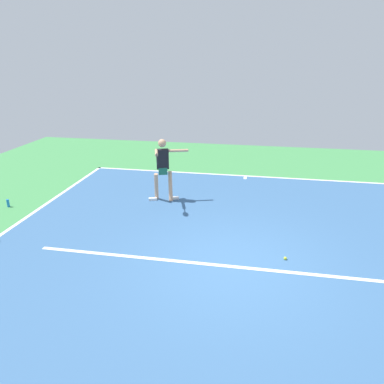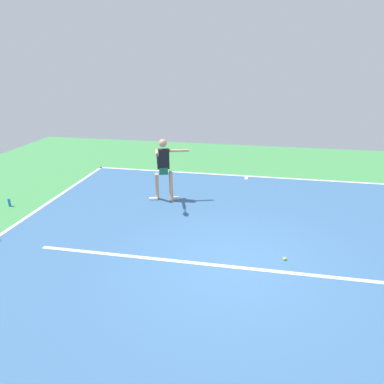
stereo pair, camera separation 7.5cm
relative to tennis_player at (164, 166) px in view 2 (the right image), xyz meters
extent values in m
plane|color=#428E4C|center=(-2.23, 3.10, -1.04)|extent=(21.05, 21.05, 0.00)
cube|color=#38608E|center=(-2.23, 3.10, -1.04)|extent=(11.00, 11.72, 0.00)
cube|color=white|center=(-2.23, -2.70, -1.04)|extent=(11.00, 0.10, 0.01)
cube|color=white|center=(-2.23, 3.17, -1.04)|extent=(8.25, 0.10, 0.01)
cube|color=white|center=(-2.23, -2.50, -1.04)|extent=(0.10, 0.30, 0.01)
cylinder|color=tan|center=(-0.18, -0.09, -0.62)|extent=(0.20, 0.36, 0.86)
cube|color=white|center=(-0.29, -0.13, -1.00)|extent=(0.26, 0.17, 0.07)
cylinder|color=tan|center=(0.21, 0.03, -0.62)|extent=(0.20, 0.36, 0.86)
cube|color=white|center=(0.32, 0.06, -1.00)|extent=(0.26, 0.17, 0.07)
cube|color=#1E664C|center=(0.02, -0.03, -0.15)|extent=(0.29, 0.26, 0.20)
cube|color=black|center=(0.02, -0.03, 0.19)|extent=(0.38, 0.27, 0.55)
sphere|color=tan|center=(0.02, -0.03, 0.64)|extent=(0.23, 0.23, 0.23)
cylinder|color=tan|center=(-0.41, -0.16, 0.42)|extent=(0.55, 0.24, 0.08)
cylinder|color=tan|center=(0.10, 0.28, 0.45)|extent=(0.24, 0.55, 0.08)
cylinder|color=black|center=(-0.01, 0.65, 0.45)|extent=(0.09, 0.22, 0.03)
torus|color=black|center=(-0.09, 0.89, 0.45)|extent=(0.11, 0.29, 0.29)
cylinder|color=silver|center=(-0.09, 0.89, 0.45)|extent=(0.08, 0.24, 0.25)
sphere|color=#CCE033|center=(-3.27, 2.71, -1.01)|extent=(0.07, 0.07, 0.07)
cylinder|color=blue|center=(4.12, 1.27, -0.93)|extent=(0.07, 0.07, 0.22)
camera|label=1|loc=(-2.53, 9.30, 2.85)|focal=33.35mm
camera|label=2|loc=(-2.61, 9.29, 2.85)|focal=33.35mm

